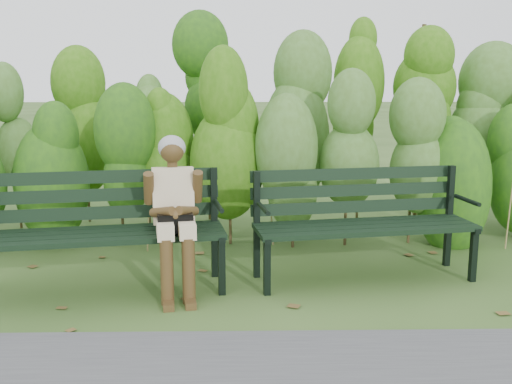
{
  "coord_description": "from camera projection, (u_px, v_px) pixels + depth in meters",
  "views": [
    {
      "loc": [
        -0.1,
        -4.83,
        1.74
      ],
      "look_at": [
        0.0,
        0.35,
        0.75
      ],
      "focal_mm": 42.0,
      "sensor_mm": 36.0,
      "label": 1
    }
  ],
  "objects": [
    {
      "name": "ground",
      "position": [
        257.0,
        286.0,
        5.07
      ],
      "size": [
        80.0,
        80.0,
        0.0
      ],
      "primitive_type": "plane",
      "color": "#2E4D1B"
    },
    {
      "name": "hedge_band",
      "position": [
        253.0,
        122.0,
        6.67
      ],
      "size": [
        11.04,
        1.67,
        2.42
      ],
      "color": "#47381E",
      "rests_on": "ground"
    },
    {
      "name": "leaf_litter",
      "position": [
        200.0,
        295.0,
        4.86
      ],
      "size": [
        5.41,
        1.97,
        0.01
      ],
      "color": "brown",
      "rests_on": "ground"
    },
    {
      "name": "bench_left",
      "position": [
        103.0,
        221.0,
        4.93
      ],
      "size": [
        2.04,
        0.97,
        0.98
      ],
      "color": "black",
      "rests_on": "ground"
    },
    {
      "name": "bench_right",
      "position": [
        361.0,
        214.0,
        5.25
      ],
      "size": [
        1.98,
        0.92,
        0.95
      ],
      "color": "black",
      "rests_on": "ground"
    },
    {
      "name": "seated_woman",
      "position": [
        174.0,
        204.0,
        4.82
      ],
      "size": [
        0.5,
        0.73,
        1.28
      ],
      "color": "beige",
      "rests_on": "ground"
    }
  ]
}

